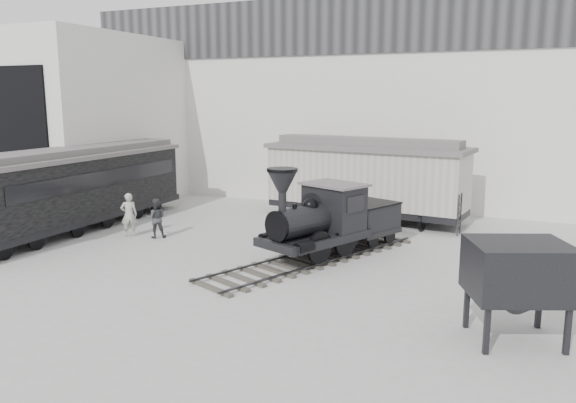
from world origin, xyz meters
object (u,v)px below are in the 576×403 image
at_px(visitor_b, 156,218).
at_px(passenger_coach, 80,187).
at_px(boxcar, 366,177).
at_px(coal_hopper, 517,277).
at_px(visitor_a, 129,215).
at_px(locomotive, 328,223).

bearing_deg(visitor_b, passenger_coach, -36.11).
bearing_deg(boxcar, coal_hopper, -52.55).
bearing_deg(passenger_coach, boxcar, 30.97).
distance_m(boxcar, passenger_coach, 13.08).
relative_size(boxcar, visitor_a, 5.34).
xyz_separation_m(visitor_b, coal_hopper, (14.07, -5.01, 0.75)).
bearing_deg(coal_hopper, locomotive, 119.47).
distance_m(visitor_a, coal_hopper, 16.00).
height_order(locomotive, coal_hopper, locomotive).
height_order(locomotive, visitor_b, locomotive).
relative_size(locomotive, passenger_coach, 0.76).
height_order(visitor_a, coal_hopper, coal_hopper).
relative_size(visitor_b, coal_hopper, 0.60).
height_order(visitor_b, coal_hopper, coal_hopper).
relative_size(locomotive, visitor_b, 5.76).
bearing_deg(locomotive, boxcar, 117.20).
xyz_separation_m(visitor_a, coal_hopper, (15.25, -4.77, 0.66)).
relative_size(boxcar, visitor_b, 5.95).
xyz_separation_m(passenger_coach, coal_hopper, (18.15, -5.14, -0.28)).
height_order(boxcar, visitor_b, boxcar).
bearing_deg(passenger_coach, visitor_a, -7.64).
xyz_separation_m(passenger_coach, visitor_a, (2.90, -0.37, -0.94)).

